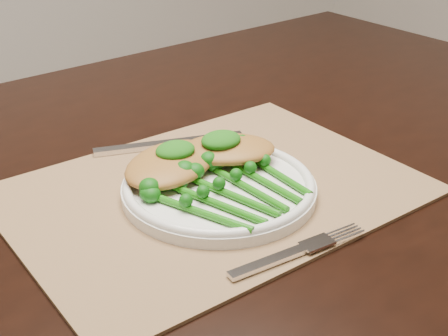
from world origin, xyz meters
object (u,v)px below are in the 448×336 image
dinner_plate (219,186)px  broccolini_bundle (240,191)px  chicken_fillet_left (170,164)px  placemat (213,191)px

dinner_plate → broccolini_bundle: (0.01, -0.04, 0.01)m
dinner_plate → chicken_fillet_left: bearing=123.0°
placemat → dinner_plate: bearing=-92.3°
placemat → chicken_fillet_left: size_ratio=3.53×
dinner_plate → broccolini_bundle: size_ratio=1.18×
dinner_plate → chicken_fillet_left: chicken_fillet_left is taller
chicken_fillet_left → broccolini_bundle: size_ratio=0.69×
broccolini_bundle → dinner_plate: bearing=87.6°
placemat → broccolini_bundle: (0.01, -0.05, 0.02)m
chicken_fillet_left → placemat: bearing=-76.6°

